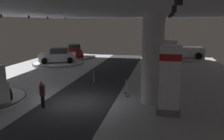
{
  "coord_description": "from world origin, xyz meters",
  "views": [
    {
      "loc": [
        4.95,
        -13.38,
        4.9
      ],
      "look_at": [
        1.4,
        3.67,
        1.4
      ],
      "focal_mm": 38.26,
      "sensor_mm": 36.0,
      "label": 1
    }
  ],
  "objects": [
    {
      "name": "ground",
      "position": [
        0.0,
        0.0,
        -0.02
      ],
      "size": [
        24.0,
        44.0,
        0.06
      ],
      "color": "#B2B2B7"
    },
    {
      "name": "display_car_far_left",
      "position": [
        -6.94,
        12.58,
        1.02
      ],
      "size": [
        4.56,
        3.29,
        1.71
      ],
      "color": "silver",
      "rests_on": "display_platform_far_left"
    },
    {
      "name": "stanchion_c",
      "position": [
        -0.4,
        4.9,
        0.37
      ],
      "size": [
        0.28,
        0.28,
        1.01
      ],
      "color": "#333338",
      "rests_on": "ground"
    },
    {
      "name": "stanchion_b",
      "position": [
        2.63,
        2.54,
        0.37
      ],
      "size": [
        0.28,
        0.28,
        1.01
      ],
      "color": "#333338",
      "rests_on": "ground"
    },
    {
      "name": "display_car_deep_left",
      "position": [
        -6.97,
        17.93,
        0.99
      ],
      "size": [
        3.51,
        4.57,
        1.71
      ],
      "color": "red",
      "rests_on": "display_platform_deep_left"
    },
    {
      "name": "stanchion_a",
      "position": [
        2.84,
        1.89,
        0.37
      ],
      "size": [
        0.28,
        0.28,
        1.01
      ],
      "color": "#333338",
      "rests_on": "ground"
    },
    {
      "name": "column_right",
      "position": [
        4.44,
        1.01,
        2.75
      ],
      "size": [
        1.3,
        1.3,
        5.5
      ],
      "color": "silver",
      "rests_on": "ground"
    },
    {
      "name": "display_platform_deep_right",
      "position": [
        7.66,
        19.12,
        0.17
      ],
      "size": [
        5.68,
        5.68,
        0.3
      ],
      "color": "silver",
      "rests_on": "ground"
    },
    {
      "name": "display_platform_deep_left",
      "position": [
        -6.99,
        17.96,
        0.13
      ],
      "size": [
        5.91,
        5.91,
        0.22
      ],
      "color": "#B7B7BC",
      "rests_on": "ground"
    },
    {
      "name": "visitor_walking_near",
      "position": [
        -1.68,
        -1.27,
        0.91
      ],
      "size": [
        0.32,
        0.32,
        1.59
      ],
      "color": "black",
      "rests_on": "ground"
    },
    {
      "name": "display_platform_far_left",
      "position": [
        -6.97,
        12.57,
        0.14
      ],
      "size": [
        5.97,
        5.97,
        0.25
      ],
      "color": "silver",
      "rests_on": "ground"
    },
    {
      "name": "pickup_truck_deep_right",
      "position": [
        7.34,
        19.09,
        1.23
      ],
      "size": [
        5.45,
        2.98,
        2.3
      ],
      "color": "silver",
      "rests_on": "display_platform_deep_right"
    },
    {
      "name": "brand_sign_pylon",
      "position": [
        5.42,
        -0.82,
        1.94
      ],
      "size": [
        1.27,
        0.66,
        3.75
      ],
      "color": "slate",
      "rests_on": "ground"
    },
    {
      "name": "ceiling_with_spotlights",
      "position": [
        -0.0,
        -0.0,
        5.55
      ],
      "size": [
        24.0,
        44.0,
        0.39
      ],
      "color": "silver"
    }
  ]
}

